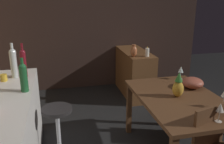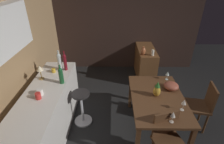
% 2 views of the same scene
% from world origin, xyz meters
% --- Properties ---
extents(wall_side_right, '(0.10, 4.40, 2.60)m').
position_xyz_m(wall_side_right, '(2.55, 0.30, 1.30)').
color(wall_side_right, '#33231E').
rests_on(wall_side_right, ground_plane).
extents(dining_table, '(1.35, 0.86, 0.74)m').
position_xyz_m(dining_table, '(0.02, -0.29, 0.65)').
color(dining_table, '#56351E').
rests_on(dining_table, ground_plane).
extents(sideboard_cabinet, '(1.10, 0.44, 0.82)m').
position_xyz_m(sideboard_cabinet, '(1.94, -0.40, 0.41)').
color(sideboard_cabinet, brown).
rests_on(sideboard_cabinet, ground_plane).
extents(bar_stool, '(0.34, 0.34, 0.68)m').
position_xyz_m(bar_stool, '(0.20, 1.03, 0.36)').
color(bar_stool, '#262323').
rests_on(bar_stool, ground_plane).
extents(wine_glass_right, '(0.07, 0.07, 0.17)m').
position_xyz_m(wine_glass_right, '(0.57, -0.58, 0.87)').
color(wine_glass_right, silver).
rests_on(wine_glass_right, dining_table).
extents(wine_glass_center, '(0.07, 0.07, 0.18)m').
position_xyz_m(wine_glass_center, '(-0.53, -0.36, 0.87)').
color(wine_glass_center, silver).
rests_on(wine_glass_center, dining_table).
extents(pineapple_centerpiece, '(0.12, 0.12, 0.28)m').
position_xyz_m(pineapple_centerpiece, '(0.05, -0.27, 0.86)').
color(pineapple_centerpiece, gold).
rests_on(pineapple_centerpiece, dining_table).
extents(fruit_bowl, '(0.26, 0.26, 0.13)m').
position_xyz_m(fruit_bowl, '(0.26, -0.57, 0.80)').
color(fruit_bowl, '#9E4C38').
rests_on(fruit_bowl, dining_table).
extents(wine_bottle_green, '(0.07, 0.07, 0.34)m').
position_xyz_m(wine_bottle_green, '(0.18, 1.31, 1.06)').
color(wine_bottle_green, '#1E592D').
rests_on(wine_bottle_green, kitchen_counter).
extents(wine_bottle_ruby, '(0.06, 0.06, 0.39)m').
position_xyz_m(wine_bottle_ruby, '(0.65, 1.36, 1.08)').
color(wine_bottle_ruby, maroon).
rests_on(wine_bottle_ruby, kitchen_counter).
extents(wine_bottle_clear, '(0.08, 0.08, 0.40)m').
position_xyz_m(wine_bottle_clear, '(0.65, 1.46, 1.08)').
color(wine_bottle_clear, silver).
rests_on(wine_bottle_clear, kitchen_counter).
extents(cup_mustard, '(0.11, 0.07, 0.08)m').
position_xyz_m(cup_mustard, '(0.55, 1.57, 0.94)').
color(cup_mustard, gold).
rests_on(cup_mustard, kitchen_counter).
extents(pillar_candle_tall, '(0.06, 0.06, 0.17)m').
position_xyz_m(pillar_candle_tall, '(1.52, -0.48, 0.89)').
color(pillar_candle_tall, white).
rests_on(pillar_candle_tall, sideboard_cabinet).
extents(vase_copper, '(0.11, 0.11, 0.20)m').
position_xyz_m(vase_copper, '(1.56, -0.26, 0.91)').
color(vase_copper, '#B26038').
rests_on(vase_copper, sideboard_cabinet).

